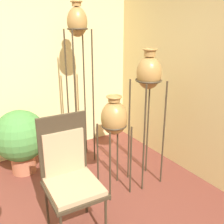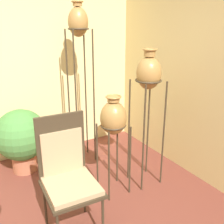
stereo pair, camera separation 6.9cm
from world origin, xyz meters
TOP-DOWN VIEW (x-y plane):
  - vase_stand_tall at (1.00, 1.52)m, footprint 0.28×0.28m
  - vase_stand_medium at (1.42, 0.62)m, footprint 0.31×0.31m
  - vase_stand_short at (0.98, 0.64)m, footprint 0.29×0.29m
  - chair at (0.33, 0.36)m, footprint 0.50×0.53m
  - potted_plant at (0.19, 1.62)m, footprint 0.66×0.66m

SIDE VIEW (x-z plane):
  - potted_plant at x=0.19m, z-range 0.06..0.90m
  - chair at x=0.33m, z-range 0.05..1.16m
  - vase_stand_short at x=0.98m, z-range 0.32..1.47m
  - vase_stand_medium at x=1.42m, z-range 0.51..2.12m
  - vase_stand_tall at x=1.00m, z-range 0.72..2.84m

